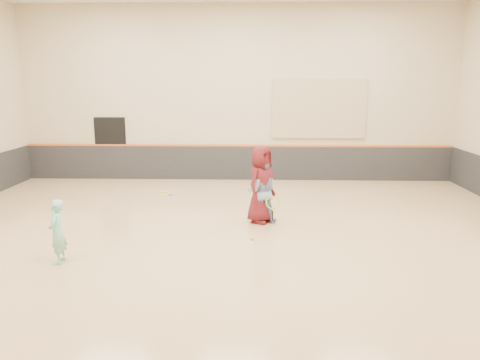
{
  "coord_description": "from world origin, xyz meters",
  "views": [
    {
      "loc": [
        0.61,
        -10.31,
        3.39
      ],
      "look_at": [
        0.26,
        0.4,
        1.15
      ],
      "focal_mm": 35.0,
      "sensor_mm": 36.0,
      "label": 1
    }
  ],
  "objects_px": {
    "young_man": "(261,184)",
    "spare_racket": "(164,192)",
    "girl": "(57,232)",
    "instructor": "(262,191)"
  },
  "relations": [
    {
      "from": "instructor",
      "to": "young_man",
      "type": "relative_size",
      "value": 0.81
    },
    {
      "from": "young_man",
      "to": "spare_racket",
      "type": "distance_m",
      "value": 4.22
    },
    {
      "from": "young_man",
      "to": "spare_racket",
      "type": "relative_size",
      "value": 2.49
    },
    {
      "from": "instructor",
      "to": "spare_racket",
      "type": "bearing_deg",
      "value": -44.85
    },
    {
      "from": "girl",
      "to": "young_man",
      "type": "xyz_separation_m",
      "value": [
        3.88,
        2.84,
        0.33
      ]
    },
    {
      "from": "young_man",
      "to": "spare_racket",
      "type": "xyz_separation_m",
      "value": [
        -2.96,
        2.87,
        -0.9
      ]
    },
    {
      "from": "instructor",
      "to": "spare_racket",
      "type": "relative_size",
      "value": 2.03
    },
    {
      "from": "girl",
      "to": "spare_racket",
      "type": "bearing_deg",
      "value": 168.12
    },
    {
      "from": "girl",
      "to": "young_man",
      "type": "height_order",
      "value": "young_man"
    },
    {
      "from": "girl",
      "to": "instructor",
      "type": "bearing_deg",
      "value": 123.43
    }
  ]
}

